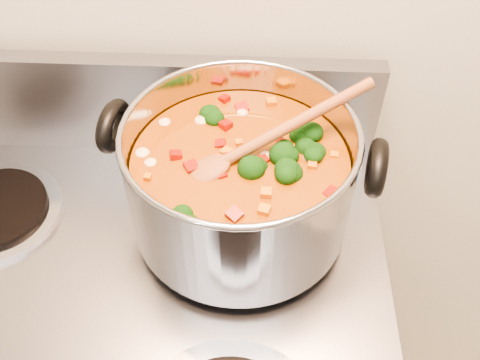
# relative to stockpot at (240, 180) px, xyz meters

# --- Properties ---
(stockpot) EXTENTS (0.35, 0.29, 0.17)m
(stockpot) POSITION_rel_stockpot_xyz_m (0.00, 0.00, 0.00)
(stockpot) COLOR #A6A6AE
(stockpot) RESTS_ON electric_range
(wooden_spoon) EXTENTS (0.24, 0.14, 0.09)m
(wooden_spoon) POSITION_rel_stockpot_xyz_m (0.01, 0.01, 0.05)
(wooden_spoon) COLOR brown
(wooden_spoon) RESTS_ON stockpot
(cooktop_crumbs) EXTENTS (0.13, 0.01, 0.01)m
(cooktop_crumbs) POSITION_rel_stockpot_xyz_m (-0.02, 0.14, -0.09)
(cooktop_crumbs) COLOR black
(cooktop_crumbs) RESTS_ON electric_range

